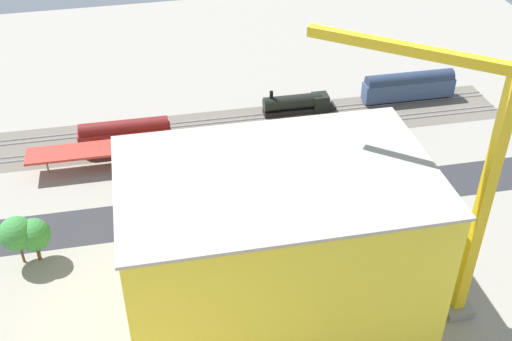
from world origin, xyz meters
TOP-DOWN VIEW (x-y plane):
  - ground_plane at (0.00, 0.00)m, footprint 181.55×181.55m
  - rail_bed at (0.00, -20.20)m, footprint 113.72×16.21m
  - street_asphalt at (0.00, 4.38)m, footprint 113.63×11.21m
  - track_rails at (0.00, -20.20)m, footprint 113.45×9.78m
  - platform_canopy_near at (1.77, -11.71)m, footprint 65.20×6.36m
  - locomotive at (-17.21, -23.21)m, footprint 14.67×3.23m
  - passenger_coach at (-40.48, -23.21)m, footprint 19.22×3.57m
  - freight_coach_far at (17.38, -17.20)m, footprint 16.62×3.30m
  - parked_car_0 at (-32.33, 0.96)m, footprint 4.83×2.09m
  - parked_car_1 at (-24.58, 1.17)m, footprint 4.77×1.92m
  - parked_car_2 at (-16.29, 1.57)m, footprint 4.79×2.05m
  - parked_car_3 at (-7.96, 1.26)m, footprint 4.75×1.87m
  - construction_building at (0.33, 26.85)m, footprint 36.75×23.82m
  - construction_roof_slab at (0.33, 26.85)m, footprint 37.36×24.43m
  - tower_crane at (-21.29, 30.77)m, footprint 23.25×19.43m
  - box_truck_0 at (8.92, 10.01)m, footprint 8.45×2.96m
  - street_tree_0 at (12.01, 9.82)m, footprint 5.27×5.27m
  - street_tree_1 at (3.68, 9.57)m, footprint 4.00×4.00m
  - street_tree_2 at (31.46, 9.87)m, footprint 4.77×4.77m
  - street_tree_3 at (10.93, 9.65)m, footprint 4.29×4.29m
  - street_tree_4 at (33.66, 9.92)m, footprint 5.03×5.03m
  - street_tree_5 at (14.17, 9.37)m, footprint 4.37×4.37m
  - traffic_light at (6.77, -0.05)m, footprint 0.50×0.36m

SIDE VIEW (x-z plane):
  - ground_plane at x=0.00m, z-range 0.00..0.00m
  - rail_bed at x=0.00m, z-range 0.00..0.01m
  - street_asphalt at x=0.00m, z-range 0.00..0.01m
  - track_rails at x=0.00m, z-range 0.12..0.24m
  - parked_car_3 at x=-7.96m, z-range -0.11..1.62m
  - parked_car_2 at x=-16.29m, z-range -0.10..1.63m
  - parked_car_1 at x=-24.58m, z-range -0.10..1.63m
  - parked_car_0 at x=-32.33m, z-range -0.09..1.66m
  - box_truck_0 at x=8.92m, z-range -0.01..3.21m
  - locomotive at x=-17.21m, z-range -0.77..4.50m
  - freight_coach_far at x=17.38m, z-range 0.15..6.06m
  - passenger_coach at x=-40.48m, z-range 0.15..6.35m
  - platform_canopy_near at x=1.77m, z-range 1.75..5.73m
  - traffic_light at x=6.77m, z-range 1.02..6.97m
  - street_tree_1 at x=3.68m, z-range 1.05..7.20m
  - street_tree_3 at x=10.93m, z-range 1.20..7.94m
  - street_tree_2 at x=31.46m, z-range 1.14..8.26m
  - street_tree_5 at x=14.17m, z-range 1.56..9.10m
  - street_tree_4 at x=33.66m, z-range 1.41..9.28m
  - street_tree_0 at x=12.01m, z-range 1.42..9.57m
  - construction_building at x=0.33m, z-range 0.00..21.99m
  - tower_crane at x=-21.29m, z-range 3.68..40.15m
  - construction_roof_slab at x=0.33m, z-range 21.99..22.39m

